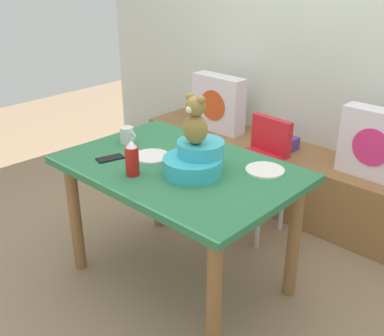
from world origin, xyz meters
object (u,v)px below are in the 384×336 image
(highchair, at_px, (257,161))
(teddy_bear, at_px, (195,121))
(book_stack, at_px, (283,142))
(dining_table, at_px, (179,184))
(infant_seat_teal, at_px, (195,160))
(dinner_plate_near, at_px, (152,156))
(pillow_floral_left, at_px, (219,103))
(pillow_floral_right, at_px, (376,144))
(ketchup_bottle, at_px, (132,159))
(dinner_plate_far, at_px, (265,170))
(cell_phone, at_px, (110,158))
(coffee_mug, at_px, (127,135))

(highchair, distance_m, teddy_bear, 0.90)
(book_stack, distance_m, dining_table, 1.18)
(highchair, bearing_deg, infant_seat_teal, -80.06)
(dinner_plate_near, bearing_deg, highchair, 76.85)
(pillow_floral_left, bearing_deg, pillow_floral_right, 0.00)
(dining_table, relative_size, ketchup_bottle, 6.75)
(dinner_plate_near, xyz_separation_m, dinner_plate_far, (0.56, 0.27, 0.00))
(cell_phone, bearing_deg, pillow_floral_left, -59.10)
(ketchup_bottle, bearing_deg, dinner_plate_near, 113.68)
(pillow_floral_right, relative_size, cell_phone, 3.06)
(infant_seat_teal, distance_m, cell_phone, 0.50)
(pillow_floral_right, xyz_separation_m, teddy_bear, (-0.46, -1.16, 0.34))
(highchair, relative_size, infant_seat_teal, 2.39)
(pillow_floral_right, height_order, dining_table, pillow_floral_right)
(coffee_mug, xyz_separation_m, dinner_plate_far, (0.82, 0.22, -0.04))
(cell_phone, bearing_deg, book_stack, -83.92)
(pillow_floral_left, relative_size, infant_seat_teal, 1.33)
(coffee_mug, bearing_deg, ketchup_bottle, -36.53)
(teddy_bear, relative_size, coffee_mug, 2.08)
(pillow_floral_right, height_order, infant_seat_teal, same)
(ketchup_bottle, height_order, coffee_mug, ketchup_bottle)
(book_stack, bearing_deg, cell_phone, -99.99)
(coffee_mug, bearing_deg, pillow_floral_left, 102.07)
(highchair, xyz_separation_m, infant_seat_teal, (0.13, -0.74, 0.29))
(highchair, distance_m, coffee_mug, 0.88)
(pillow_floral_left, bearing_deg, dining_table, -59.08)
(dinner_plate_far, xyz_separation_m, cell_phone, (-0.71, -0.44, -0.00))
(pillow_floral_right, bearing_deg, ketchup_bottle, -115.82)
(dinner_plate_far, relative_size, cell_phone, 1.39)
(dining_table, height_order, highchair, highchair)
(coffee_mug, bearing_deg, teddy_bear, -3.47)
(pillow_floral_right, xyz_separation_m, highchair, (-0.59, -0.42, -0.16))
(dinner_plate_near, bearing_deg, teddy_bear, 3.16)
(pillow_floral_left, distance_m, highchair, 0.82)
(pillow_floral_right, relative_size, coffee_mug, 3.67)
(pillow_floral_left, bearing_deg, cell_phone, -75.17)
(ketchup_bottle, bearing_deg, pillow_floral_right, 64.18)
(pillow_floral_left, relative_size, teddy_bear, 1.76)
(dinner_plate_near, relative_size, dinner_plate_far, 1.00)
(highchair, bearing_deg, teddy_bear, -80.07)
(pillow_floral_left, distance_m, book_stack, 0.62)
(infant_seat_teal, bearing_deg, teddy_bear, -90.00)
(book_stack, xyz_separation_m, coffee_mug, (-0.36, -1.15, 0.28))
(ketchup_bottle, bearing_deg, coffee_mug, 143.47)
(infant_seat_teal, relative_size, dinner_plate_near, 1.65)
(book_stack, height_order, dining_table, dining_table)
(highchair, bearing_deg, pillow_floral_right, 35.23)
(dinner_plate_near, bearing_deg, book_stack, 85.61)
(highchair, bearing_deg, book_stack, 101.13)
(highchair, xyz_separation_m, coffee_mug, (-0.44, -0.71, 0.27))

